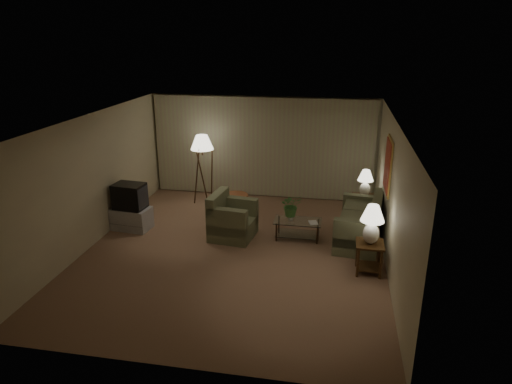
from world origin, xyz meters
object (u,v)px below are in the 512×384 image
(table_lamp_near, at_px, (372,221))
(armchair, at_px, (233,220))
(ottoman, at_px, (236,203))
(sofa, at_px, (359,224))
(coffee_table, at_px, (298,227))
(vase, at_px, (291,217))
(side_table_far, at_px, (364,203))
(crt_tv, at_px, (130,196))
(table_lamp_far, at_px, (365,181))
(floor_lamp, at_px, (203,168))
(side_table_near, at_px, (369,253))
(tv_cabinet, at_px, (132,218))

(table_lamp_near, bearing_deg, armchair, 159.19)
(armchair, height_order, ottoman, armchair)
(sofa, height_order, coffee_table, sofa)
(table_lamp_near, bearing_deg, vase, 141.77)
(side_table_far, xyz_separation_m, crt_tv, (-5.20, -1.50, 0.38))
(side_table_far, relative_size, table_lamp_far, 0.95)
(ottoman, xyz_separation_m, vase, (1.53, -1.36, 0.27))
(floor_lamp, bearing_deg, coffee_table, -34.40)
(sofa, height_order, side_table_near, sofa)
(vase, bearing_deg, table_lamp_far, 40.39)
(ottoman, bearing_deg, vase, -41.58)
(tv_cabinet, relative_size, floor_lamp, 0.50)
(armchair, relative_size, crt_tv, 1.59)
(tv_cabinet, bearing_deg, armchair, 5.49)
(armchair, xyz_separation_m, side_table_far, (2.83, 1.52, 0.02))
(armchair, height_order, vase, armchair)
(crt_tv, relative_size, floor_lamp, 0.40)
(sofa, bearing_deg, coffee_table, -78.51)
(coffee_table, bearing_deg, floor_lamp, 145.60)
(sofa, bearing_deg, side_table_far, -179.80)
(table_lamp_near, xyz_separation_m, coffee_table, (-1.44, 1.25, -0.76))
(coffee_table, bearing_deg, side_table_far, 43.22)
(armchair, height_order, table_lamp_far, table_lamp_far)
(armchair, distance_m, floor_lamp, 2.40)
(side_table_far, bearing_deg, table_lamp_far, 135.00)
(vase, bearing_deg, floor_lamp, 144.02)
(sofa, relative_size, coffee_table, 1.91)
(side_table_near, xyz_separation_m, table_lamp_far, (-0.00, 2.60, 0.57))
(sofa, bearing_deg, table_lamp_far, -179.80)
(side_table_near, bearing_deg, armchair, 159.19)
(side_table_far, height_order, vase, side_table_far)
(side_table_near, bearing_deg, crt_tv, 168.05)
(tv_cabinet, bearing_deg, vase, 8.47)
(sofa, xyz_separation_m, vase, (-1.44, -0.10, 0.10))
(crt_tv, bearing_deg, ottoman, 42.08)
(sofa, bearing_deg, tv_cabinet, -80.13)
(side_table_far, height_order, ottoman, side_table_far)
(table_lamp_near, xyz_separation_m, tv_cabinet, (-5.20, 1.10, -0.79))
(coffee_table, height_order, vase, vase)
(side_table_far, distance_m, crt_tv, 5.43)
(armchair, bearing_deg, crt_tv, 96.21)
(armchair, bearing_deg, side_table_near, -103.99)
(table_lamp_near, relative_size, crt_tv, 1.04)
(side_table_near, xyz_separation_m, floor_lamp, (-4.07, 3.05, 0.53))
(armchair, distance_m, table_lamp_far, 3.27)
(side_table_near, xyz_separation_m, ottoman, (-3.12, 2.61, -0.20))
(table_lamp_far, relative_size, crt_tv, 0.89)
(side_table_near, height_order, side_table_far, same)
(side_table_far, relative_size, tv_cabinet, 0.67)
(coffee_table, bearing_deg, table_lamp_far, 43.22)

